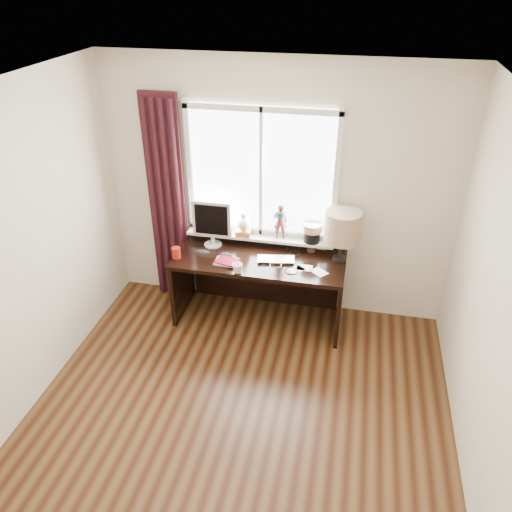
% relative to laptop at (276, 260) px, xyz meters
% --- Properties ---
extents(floor, '(3.50, 4.00, 0.00)m').
position_rel_laptop_xyz_m(floor, '(-0.08, -1.61, -0.76)').
color(floor, '#53361A').
rests_on(floor, ground).
extents(ceiling, '(3.50, 4.00, 0.00)m').
position_rel_laptop_xyz_m(ceiling, '(-0.08, -1.61, 1.84)').
color(ceiling, white).
rests_on(ceiling, wall_back).
extents(wall_back, '(3.50, 0.00, 2.60)m').
position_rel_laptop_xyz_m(wall_back, '(-0.08, 0.39, 0.54)').
color(wall_back, beige).
rests_on(wall_back, ground).
extents(wall_right, '(0.00, 4.00, 2.60)m').
position_rel_laptop_xyz_m(wall_right, '(1.67, -1.61, 0.54)').
color(wall_right, beige).
rests_on(wall_right, ground).
extents(laptop, '(0.39, 0.29, 0.03)m').
position_rel_laptop_xyz_m(laptop, '(0.00, 0.00, 0.00)').
color(laptop, silver).
rests_on(laptop, desk).
extents(mug, '(0.14, 0.14, 0.10)m').
position_rel_laptop_xyz_m(mug, '(-0.32, -0.28, 0.04)').
color(mug, white).
rests_on(mug, desk).
extents(red_cup, '(0.08, 0.08, 0.11)m').
position_rel_laptop_xyz_m(red_cup, '(-0.98, -0.14, 0.04)').
color(red_cup, '#9A170C').
rests_on(red_cup, desk).
extents(window, '(1.52, 0.20, 1.40)m').
position_rel_laptop_xyz_m(window, '(-0.20, 0.34, 0.54)').
color(window, white).
rests_on(window, ground).
extents(curtain, '(0.38, 0.09, 2.25)m').
position_rel_laptop_xyz_m(curtain, '(-1.21, 0.30, 0.35)').
color(curtain, black).
rests_on(curtain, floor).
extents(desk, '(1.70, 0.70, 0.75)m').
position_rel_laptop_xyz_m(desk, '(-0.18, 0.12, -0.26)').
color(desk, black).
rests_on(desk, floor).
extents(monitor, '(0.40, 0.18, 0.49)m').
position_rel_laptop_xyz_m(monitor, '(-0.69, 0.17, 0.26)').
color(monitor, beige).
rests_on(monitor, desk).
extents(notebook_stack, '(0.24, 0.19, 0.03)m').
position_rel_laptop_xyz_m(notebook_stack, '(-0.47, -0.14, 0.00)').
color(notebook_stack, beige).
rests_on(notebook_stack, desk).
extents(brush_holder, '(0.09, 0.09, 0.25)m').
position_rel_laptop_xyz_m(brush_holder, '(0.31, 0.27, 0.05)').
color(brush_holder, black).
rests_on(brush_holder, desk).
extents(icon_frame, '(0.10, 0.02, 0.13)m').
position_rel_laptop_xyz_m(icon_frame, '(0.41, 0.32, 0.05)').
color(icon_frame, gold).
rests_on(icon_frame, desk).
extents(table_lamp, '(0.35, 0.35, 0.52)m').
position_rel_laptop_xyz_m(table_lamp, '(0.60, 0.15, 0.35)').
color(table_lamp, black).
rests_on(table_lamp, desk).
extents(loose_papers, '(0.40, 0.20, 0.00)m').
position_rel_laptop_xyz_m(loose_papers, '(0.31, -0.10, -0.01)').
color(loose_papers, white).
rests_on(loose_papers, desk).
extents(desk_cables, '(0.29, 0.55, 0.01)m').
position_rel_laptop_xyz_m(desk_cables, '(0.13, 0.05, -0.01)').
color(desk_cables, black).
rests_on(desk_cables, desk).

